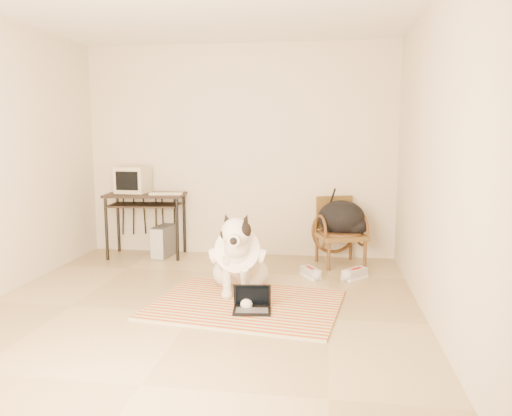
% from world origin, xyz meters
% --- Properties ---
extents(floor, '(4.50, 4.50, 0.00)m').
position_xyz_m(floor, '(0.00, 0.00, 0.00)').
color(floor, tan).
rests_on(floor, ground).
extents(wall_back, '(4.50, 0.00, 4.50)m').
position_xyz_m(wall_back, '(0.00, 2.25, 1.35)').
color(wall_back, beige).
rests_on(wall_back, floor).
extents(wall_front, '(4.50, 0.00, 4.50)m').
position_xyz_m(wall_front, '(0.00, -2.25, 1.35)').
color(wall_front, beige).
rests_on(wall_front, floor).
extents(wall_right, '(0.00, 4.50, 4.50)m').
position_xyz_m(wall_right, '(2.00, 0.00, 1.35)').
color(wall_right, beige).
rests_on(wall_right, floor).
extents(rug, '(1.85, 1.52, 0.02)m').
position_xyz_m(rug, '(0.41, 0.25, 0.01)').
color(rug, red).
rests_on(rug, floor).
extents(dog, '(0.58, 1.18, 0.87)m').
position_xyz_m(dog, '(0.29, 0.62, 0.35)').
color(dog, silver).
rests_on(dog, rug).
extents(laptop, '(0.36, 0.27, 0.23)m').
position_xyz_m(laptop, '(0.50, 0.06, 0.08)').
color(laptop, black).
rests_on(laptop, rug).
extents(computer_desk, '(1.03, 0.63, 0.82)m').
position_xyz_m(computer_desk, '(-1.16, 1.93, 0.70)').
color(computer_desk, black).
rests_on(computer_desk, floor).
extents(crt_monitor, '(0.40, 0.38, 0.34)m').
position_xyz_m(crt_monitor, '(-1.35, 2.01, 0.99)').
color(crt_monitor, beige).
rests_on(crt_monitor, computer_desk).
extents(desk_keyboard, '(0.42, 0.22, 0.03)m').
position_xyz_m(desk_keyboard, '(-0.87, 1.87, 0.83)').
color(desk_keyboard, beige).
rests_on(desk_keyboard, computer_desk).
extents(pc_tower, '(0.22, 0.44, 0.40)m').
position_xyz_m(pc_tower, '(-0.94, 1.95, 0.20)').
color(pc_tower, '#474749').
rests_on(pc_tower, floor).
extents(rattan_chair, '(0.68, 0.66, 0.81)m').
position_xyz_m(rattan_chair, '(1.29, 1.88, 0.41)').
color(rattan_chair, brown).
rests_on(rattan_chair, floor).
extents(backpack, '(0.60, 0.46, 0.41)m').
position_xyz_m(backpack, '(1.34, 1.85, 0.56)').
color(backpack, black).
rests_on(backpack, rattan_chair).
extents(sneaker_left, '(0.25, 0.32, 0.11)m').
position_xyz_m(sneaker_left, '(0.98, 1.26, 0.05)').
color(sneaker_left, white).
rests_on(sneaker_left, floor).
extents(sneaker_right, '(0.31, 0.33, 0.11)m').
position_xyz_m(sneaker_right, '(1.46, 1.27, 0.05)').
color(sneaker_right, white).
rests_on(sneaker_right, floor).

